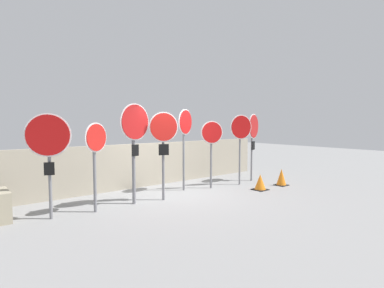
# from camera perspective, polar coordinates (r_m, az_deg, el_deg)

# --- Properties ---
(ground_plane) EXTENTS (40.00, 40.00, 0.00)m
(ground_plane) POSITION_cam_1_polar(r_m,az_deg,el_deg) (8.75, -3.18, -9.60)
(ground_plane) COLOR gray
(fence_back) EXTENTS (9.82, 0.12, 1.40)m
(fence_back) POSITION_cam_1_polar(r_m,az_deg,el_deg) (9.92, -8.52, -3.91)
(fence_back) COLOR #A89E89
(fence_back) RESTS_ON ground
(stop_sign_0) EXTENTS (0.86, 0.37, 2.27)m
(stop_sign_0) POSITION_cam_1_polar(r_m,az_deg,el_deg) (6.96, -25.68, 0.15)
(stop_sign_0) COLOR slate
(stop_sign_0) RESTS_ON ground
(stop_sign_1) EXTENTS (0.62, 0.32, 2.07)m
(stop_sign_1) POSITION_cam_1_polar(r_m,az_deg,el_deg) (7.16, -17.89, -0.76)
(stop_sign_1) COLOR slate
(stop_sign_1) RESTS_ON ground
(stop_sign_2) EXTENTS (0.90, 0.25, 2.55)m
(stop_sign_2) POSITION_cam_1_polar(r_m,az_deg,el_deg) (7.64, -10.88, 1.97)
(stop_sign_2) COLOR slate
(stop_sign_2) RESTS_ON ground
(stop_sign_3) EXTENTS (0.76, 0.26, 2.35)m
(stop_sign_3) POSITION_cam_1_polar(r_m,az_deg,el_deg) (7.90, -5.44, 1.41)
(stop_sign_3) COLOR slate
(stop_sign_3) RESTS_ON ground
(stop_sign_4) EXTENTS (0.72, 0.33, 2.48)m
(stop_sign_4) POSITION_cam_1_polar(r_m,az_deg,el_deg) (9.06, -1.35, 2.52)
(stop_sign_4) COLOR slate
(stop_sign_4) RESTS_ON ground
(stop_sign_5) EXTENTS (0.66, 0.30, 2.13)m
(stop_sign_5) POSITION_cam_1_polar(r_m,az_deg,el_deg) (9.36, 3.77, 0.90)
(stop_sign_5) COLOR slate
(stop_sign_5) RESTS_ON ground
(stop_sign_6) EXTENTS (0.79, 0.24, 2.34)m
(stop_sign_6) POSITION_cam_1_polar(r_m,az_deg,el_deg) (10.02, 9.28, 2.19)
(stop_sign_6) COLOR slate
(stop_sign_6) RESTS_ON ground
(stop_sign_7) EXTENTS (0.84, 0.31, 2.38)m
(stop_sign_7) POSITION_cam_1_polar(r_m,az_deg,el_deg) (10.82, 11.60, 2.31)
(stop_sign_7) COLOR slate
(stop_sign_7) RESTS_ON ground
(traffic_cone_0) EXTENTS (0.38, 0.38, 0.55)m
(traffic_cone_0) POSITION_cam_1_polar(r_m,az_deg,el_deg) (10.39, 16.66, -6.08)
(traffic_cone_0) COLOR black
(traffic_cone_0) RESTS_ON ground
(traffic_cone_1) EXTENTS (0.42, 0.42, 0.48)m
(traffic_cone_1) POSITION_cam_1_polar(r_m,az_deg,el_deg) (9.53, 12.86, -7.12)
(traffic_cone_1) COLOR black
(traffic_cone_1) RESTS_ON ground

